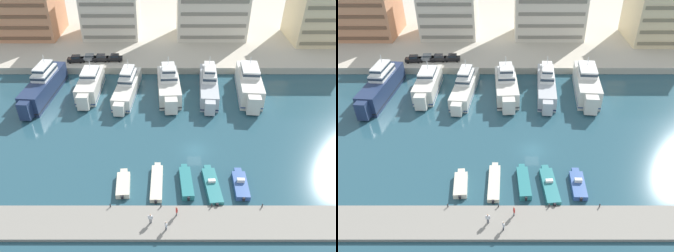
% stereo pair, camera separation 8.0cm
% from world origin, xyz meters
% --- Properties ---
extents(ground_plane, '(400.00, 400.00, 0.00)m').
position_xyz_m(ground_plane, '(0.00, 0.00, 0.00)').
color(ground_plane, '#285160').
extents(quay_promenade, '(180.00, 70.00, 1.70)m').
position_xyz_m(quay_promenade, '(0.00, 64.94, 0.85)').
color(quay_promenade, beige).
rests_on(quay_promenade, ground).
extents(pier_dock, '(120.00, 5.71, 0.51)m').
position_xyz_m(pier_dock, '(0.00, -15.93, 0.26)').
color(pier_dock, gray).
rests_on(pier_dock, ground).
extents(yacht_navy_far_left, '(5.64, 20.68, 8.72)m').
position_xyz_m(yacht_navy_far_left, '(-32.26, 19.15, 2.66)').
color(yacht_navy_far_left, navy).
rests_on(yacht_navy_far_left, ground).
extents(yacht_ivory_left, '(4.50, 15.95, 6.84)m').
position_xyz_m(yacht_ivory_left, '(-22.42, 20.62, 2.10)').
color(yacht_ivory_left, silver).
rests_on(yacht_ivory_left, ground).
extents(yacht_ivory_mid_left, '(5.45, 18.91, 7.38)m').
position_xyz_m(yacht_ivory_mid_left, '(-13.96, 20.02, 2.02)').
color(yacht_ivory_mid_left, silver).
rests_on(yacht_ivory_mid_left, ground).
extents(yacht_ivory_center_left, '(5.56, 17.36, 8.23)m').
position_xyz_m(yacht_ivory_center_left, '(-4.65, 19.84, 2.38)').
color(yacht_ivory_center_left, silver).
rests_on(yacht_ivory_center_left, ground).
extents(yacht_silver_center, '(5.00, 19.48, 7.86)m').
position_xyz_m(yacht_silver_center, '(4.37, 20.55, 2.24)').
color(yacht_silver_center, silver).
rests_on(yacht_silver_center, ground).
extents(yacht_ivory_center_right, '(6.14, 18.96, 7.79)m').
position_xyz_m(yacht_ivory_center_right, '(13.35, 20.25, 2.52)').
color(yacht_ivory_center_right, silver).
rests_on(yacht_ivory_center_right, ground).
extents(motorboat_cream_far_left, '(2.38, 6.18, 0.89)m').
position_xyz_m(motorboat_cream_far_left, '(-11.78, -8.71, 0.44)').
color(motorboat_cream_far_left, beige).
rests_on(motorboat_cream_far_left, ground).
extents(motorboat_cream_left, '(1.85, 8.54, 0.81)m').
position_xyz_m(motorboat_cream_left, '(-6.58, -8.28, 0.37)').
color(motorboat_cream_left, beige).
rests_on(motorboat_cream_left, ground).
extents(motorboat_teal_mid_left, '(2.17, 7.47, 1.03)m').
position_xyz_m(motorboat_teal_mid_left, '(-1.97, -8.38, 0.51)').
color(motorboat_teal_mid_left, teal).
rests_on(motorboat_teal_mid_left, ground).
extents(motorboat_teal_center_left, '(2.67, 8.50, 1.40)m').
position_xyz_m(motorboat_teal_center_left, '(1.98, -9.08, 0.50)').
color(motorboat_teal_center_left, teal).
rests_on(motorboat_teal_center_left, ground).
extents(motorboat_blue_center, '(2.29, 6.77, 1.43)m').
position_xyz_m(motorboat_blue_center, '(6.47, -8.78, 0.45)').
color(motorboat_blue_center, '#33569E').
rests_on(motorboat_blue_center, ground).
extents(car_black_far_left, '(4.21, 2.16, 1.80)m').
position_xyz_m(car_black_far_left, '(-28.52, 33.49, 2.67)').
color(car_black_far_left, black).
rests_on(car_black_far_left, quay_promenade).
extents(car_grey_left, '(4.26, 2.26, 1.80)m').
position_xyz_m(car_grey_left, '(-25.17, 34.22, 2.67)').
color(car_grey_left, slate).
rests_on(car_grey_left, quay_promenade).
extents(car_black_mid_left, '(4.15, 2.03, 1.80)m').
position_xyz_m(car_black_mid_left, '(-22.22, 34.10, 2.67)').
color(car_black_mid_left, black).
rests_on(car_black_mid_left, quay_promenade).
extents(car_black_center_left, '(4.13, 1.99, 1.80)m').
position_xyz_m(car_black_center_left, '(-18.65, 34.21, 2.67)').
color(car_black_center_left, black).
rests_on(car_black_center_left, quay_promenade).
extents(apartment_block_far_left, '(21.25, 16.63, 17.73)m').
position_xyz_m(apartment_block_far_left, '(-48.03, 54.42, 9.61)').
color(apartment_block_far_left, tan).
rests_on(apartment_block_far_left, quay_promenade).
extents(apartment_block_left, '(16.55, 15.84, 20.80)m').
position_xyz_m(apartment_block_left, '(-21.69, 55.01, 11.15)').
color(apartment_block_left, silver).
rests_on(apartment_block_left, quay_promenade).
extents(apartment_block_center_left, '(17.63, 16.19, 21.70)m').
position_xyz_m(apartment_block_center_left, '(39.58, 49.99, 11.60)').
color(apartment_block_center_left, beige).
rests_on(apartment_block_center_left, quay_promenade).
extents(pedestrian_near_edge, '(0.27, 0.64, 1.67)m').
position_xyz_m(pedestrian_near_edge, '(-3.61, -14.83, 1.50)').
color(pedestrian_near_edge, '#4C515B').
rests_on(pedestrian_near_edge, pier_dock).
extents(pedestrian_mid_deck, '(0.68, 0.25, 1.76)m').
position_xyz_m(pedestrian_mid_deck, '(-7.19, -16.13, 1.56)').
color(pedestrian_mid_deck, '#4C515B').
rests_on(pedestrian_mid_deck, pier_dock).
extents(pedestrian_far_side, '(0.35, 0.59, 1.61)m').
position_xyz_m(pedestrian_far_side, '(-5.08, -17.24, 1.47)').
color(pedestrian_far_side, '#282D3D').
rests_on(pedestrian_far_side, pier_dock).
extents(bollard_west, '(0.20, 0.20, 0.61)m').
position_xyz_m(bollard_west, '(-13.11, -13.32, 0.84)').
color(bollard_west, '#2D2D33').
rests_on(bollard_west, pier_dock).
extents(bollard_west_mid, '(0.20, 0.20, 0.61)m').
position_xyz_m(bollard_west_mid, '(-5.82, -13.32, 0.84)').
color(bollard_west_mid, '#2D2D33').
rests_on(bollard_west_mid, pier_dock).
extents(bollard_east_mid, '(0.20, 0.20, 0.61)m').
position_xyz_m(bollard_east_mid, '(1.46, -13.32, 0.84)').
color(bollard_east_mid, '#2D2D33').
rests_on(bollard_east_mid, pier_dock).
extents(bollard_east, '(0.20, 0.20, 0.61)m').
position_xyz_m(bollard_east, '(8.75, -13.32, 0.84)').
color(bollard_east, '#2D2D33').
rests_on(bollard_east, pier_dock).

